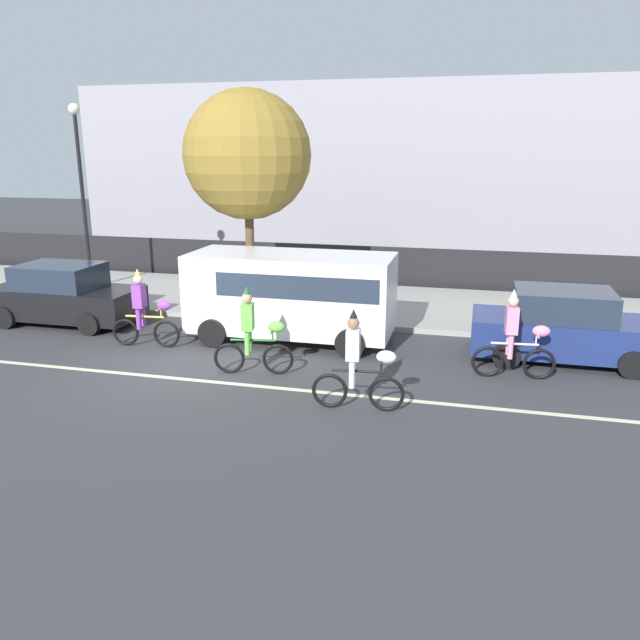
{
  "coord_description": "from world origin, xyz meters",
  "views": [
    {
      "loc": [
        6.28,
        -11.68,
        4.7
      ],
      "look_at": [
        3.05,
        1.2,
        1.0
      ],
      "focal_mm": 35.0,
      "sensor_mm": 36.0,
      "label": 1
    }
  ],
  "objects": [
    {
      "name": "parade_cyclist_purple",
      "position": [
        -1.34,
        1.34,
        0.84
      ],
      "size": [
        1.72,
        0.5,
        1.92
      ],
      "color": "black",
      "rests_on": "ground"
    },
    {
      "name": "parked_car_navy",
      "position": [
        8.34,
        2.69,
        0.78
      ],
      "size": [
        4.1,
        1.92,
        1.64
      ],
      "color": "navy",
      "rests_on": "ground"
    },
    {
      "name": "parked_van_white",
      "position": [
        2.01,
        2.7,
        1.28
      ],
      "size": [
        5.0,
        2.22,
        2.18
      ],
      "color": "white",
      "rests_on": "ground"
    },
    {
      "name": "parade_cyclist_lime",
      "position": [
        1.85,
        0.19,
        0.84
      ],
      "size": [
        1.7,
        0.54,
        1.92
      ],
      "color": "black",
      "rests_on": "ground"
    },
    {
      "name": "street_tree_near_lamp",
      "position": [
        0.18,
        4.62,
        4.48
      ],
      "size": [
        3.45,
        3.45,
        6.06
      ],
      "color": "brown",
      "rests_on": "sidewalk_curb"
    },
    {
      "name": "fence_line",
      "position": [
        0.0,
        9.4,
        0.7
      ],
      "size": [
        40.0,
        0.08,
        1.4
      ],
      "primitive_type": "cube",
      "color": "black",
      "rests_on": "ground"
    },
    {
      "name": "building_backdrop",
      "position": [
        2.84,
        18.0,
        3.64
      ],
      "size": [
        28.0,
        8.0,
        7.28
      ],
      "primitive_type": "cube",
      "color": "#99939E",
      "rests_on": "ground"
    },
    {
      "name": "parked_car_black",
      "position": [
        -4.54,
        2.68,
        0.78
      ],
      "size": [
        4.1,
        1.92,
        1.64
      ],
      "color": "black",
      "rests_on": "ground"
    },
    {
      "name": "ground_plane",
      "position": [
        0.0,
        0.0,
        0.0
      ],
      "size": [
        80.0,
        80.0,
        0.0
      ],
      "primitive_type": "plane",
      "color": "#38383A"
    },
    {
      "name": "sidewalk_curb",
      "position": [
        0.0,
        6.5,
        0.07
      ],
      "size": [
        60.0,
        5.0,
        0.15
      ],
      "primitive_type": "cube",
      "color": "#9E9B93",
      "rests_on": "ground"
    },
    {
      "name": "parade_cyclist_zebra",
      "position": [
        4.36,
        -1.13,
        0.84
      ],
      "size": [
        1.72,
        0.5,
        1.92
      ],
      "color": "black",
      "rests_on": "ground"
    },
    {
      "name": "parade_cyclist_pink",
      "position": [
        7.22,
        1.26,
        0.84
      ],
      "size": [
        1.72,
        0.5,
        1.92
      ],
      "color": "black",
      "rests_on": "ground"
    },
    {
      "name": "street_lamp_post",
      "position": [
        -6.13,
        6.28,
        3.99
      ],
      "size": [
        0.36,
        0.36,
        5.86
      ],
      "color": "black",
      "rests_on": "sidewalk_curb"
    },
    {
      "name": "road_centre_line",
      "position": [
        0.0,
        -0.5,
        0.0
      ],
      "size": [
        36.0,
        0.14,
        0.01
      ],
      "primitive_type": "cube",
      "color": "beige",
      "rests_on": "ground"
    }
  ]
}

